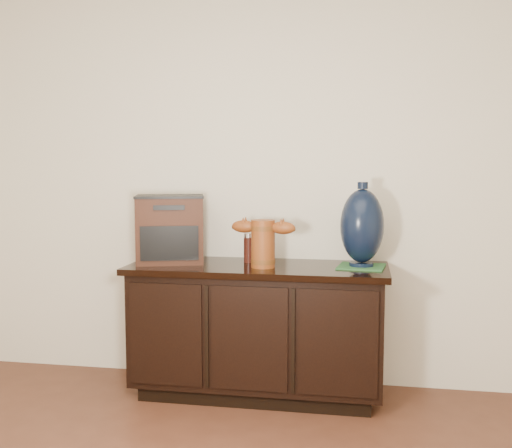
% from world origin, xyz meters
% --- Properties ---
extents(room, '(5.00, 5.00, 5.00)m').
position_xyz_m(room, '(0.00, 0.00, 1.30)').
color(room, '#532C1C').
rests_on(room, ground).
extents(sideboard, '(1.46, 0.56, 0.75)m').
position_xyz_m(sideboard, '(0.00, 2.23, 0.39)').
color(sideboard, black).
rests_on(sideboard, ground).
extents(terracotta_vessel, '(0.37, 0.16, 0.26)m').
position_xyz_m(terracotta_vessel, '(0.04, 2.16, 0.90)').
color(terracotta_vessel, '#93481A').
rests_on(terracotta_vessel, sideboard).
extents(tv_radio, '(0.46, 0.41, 0.39)m').
position_xyz_m(tv_radio, '(-0.52, 2.25, 0.95)').
color(tv_radio, '#37190D').
rests_on(tv_radio, sideboard).
extents(green_mat, '(0.28, 0.28, 0.01)m').
position_xyz_m(green_mat, '(0.58, 2.26, 0.76)').
color(green_mat, '#2D6532').
rests_on(green_mat, sideboard).
extents(lamp_base, '(0.27, 0.27, 0.47)m').
position_xyz_m(lamp_base, '(0.58, 2.26, 0.98)').
color(lamp_base, black).
rests_on(lamp_base, green_mat).
extents(spray_can, '(0.06, 0.06, 0.17)m').
position_xyz_m(spray_can, '(-0.07, 2.32, 0.84)').
color(spray_can, '#5A1A0F').
rests_on(spray_can, sideboard).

